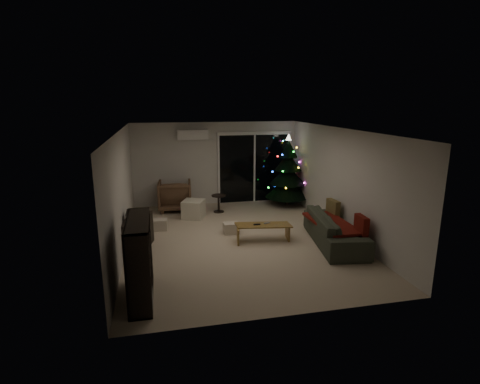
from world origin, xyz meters
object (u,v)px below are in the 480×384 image
(coffee_table, at_px, (263,233))
(media_cabinet, at_px, (137,234))
(bookshelf, at_px, (129,261))
(sofa, at_px, (335,229))
(christmas_tree, at_px, (288,170))
(armchair, at_px, (175,196))

(coffee_table, bearing_deg, media_cabinet, -171.80)
(bookshelf, distance_m, media_cabinet, 2.12)
(sofa, height_order, christmas_tree, christmas_tree)
(armchair, bearing_deg, coffee_table, 126.08)
(media_cabinet, bearing_deg, christmas_tree, 46.26)
(bookshelf, xyz_separation_m, coffee_table, (2.78, 2.05, -0.47))
(sofa, bearing_deg, armchair, 53.21)
(media_cabinet, bearing_deg, bookshelf, -76.07)
(bookshelf, distance_m, sofa, 4.58)
(coffee_table, distance_m, christmas_tree, 3.32)
(coffee_table, bearing_deg, christmas_tree, 70.22)
(bookshelf, distance_m, christmas_tree, 6.51)
(media_cabinet, xyz_separation_m, christmas_tree, (4.33, 2.74, 0.72))
(bookshelf, relative_size, coffee_table, 1.08)
(bookshelf, relative_size, christmas_tree, 0.62)
(bookshelf, bearing_deg, media_cabinet, 104.77)
(armchair, bearing_deg, sofa, 138.42)
(media_cabinet, distance_m, sofa, 4.33)
(bookshelf, height_order, armchair, bookshelf)
(sofa, bearing_deg, christmas_tree, 8.41)
(media_cabinet, height_order, sofa, media_cabinet)
(armchair, bearing_deg, media_cabinet, 76.05)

